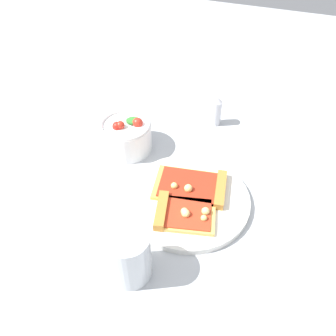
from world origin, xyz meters
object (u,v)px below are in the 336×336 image
Objects in this scene: pizza_slice_near at (181,213)px; salad_bowl at (126,135)px; plate at (187,199)px; soda_glass at (129,257)px; pepper_shaker at (216,111)px; pizza_slice_far at (195,187)px.

pizza_slice_near is 0.26m from salad_bowl.
plate is at bearing -121.28° from salad_bowl.
soda_glass is (-0.14, 0.05, 0.03)m from pizza_slice_near.
soda_glass is 1.30× the size of pepper_shaker.
pizza_slice_far is at bearing -13.36° from soda_glass.
pepper_shaker is (0.26, 0.02, 0.02)m from pizza_slice_far.
plate is 0.29m from pepper_shaker.
pizza_slice_near is 0.15m from soda_glass.
pizza_slice_far is 2.03× the size of pepper_shaker.
pizza_slice_far is 0.26m from pepper_shaker.
pizza_slice_far is at bearing -114.02° from salad_bowl.
pepper_shaker is (0.48, -0.03, -0.01)m from soda_glass.
soda_glass is at bearing 161.42° from pizza_slice_near.
pizza_slice_near is at bearing -130.72° from salad_bowl.
salad_bowl is at bearing 58.72° from plate.
pizza_slice_near is (-0.05, -0.00, 0.01)m from plate.
soda_glass reaches higher than pizza_slice_far.
soda_glass is (-0.22, 0.05, 0.03)m from pizza_slice_far.
pepper_shaker is at bearing 2.56° from pizza_slice_near.
pizza_slice_near is 0.81× the size of pizza_slice_far.
soda_glass reaches higher than salad_bowl.
pizza_slice_near is at bearing 176.49° from pizza_slice_far.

